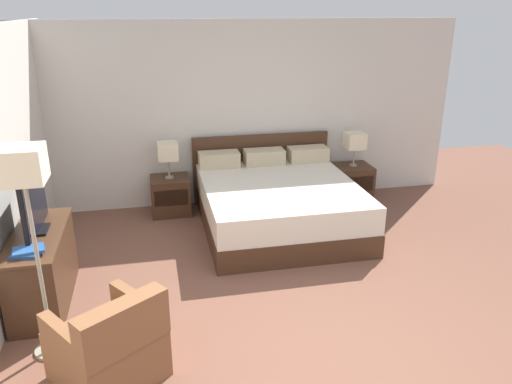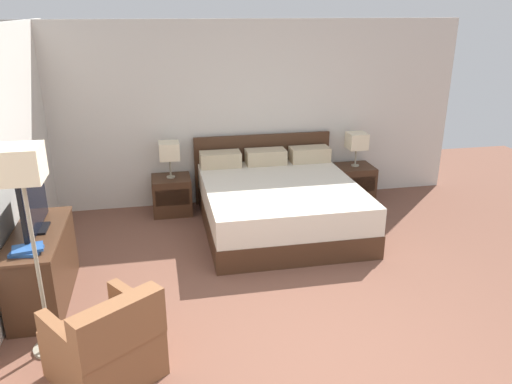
% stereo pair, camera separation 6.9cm
% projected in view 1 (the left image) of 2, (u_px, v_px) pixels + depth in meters
% --- Properties ---
extents(ground_plane, '(11.51, 11.51, 0.00)m').
position_uv_depth(ground_plane, '(331.00, 377.00, 3.79)').
color(ground_plane, brown).
extents(wall_back, '(6.28, 0.06, 2.51)m').
position_uv_depth(wall_back, '(239.00, 114.00, 6.90)').
color(wall_back, beige).
rests_on(wall_back, ground).
extents(bed, '(1.95, 2.11, 0.97)m').
position_uv_depth(bed, '(278.00, 203.00, 6.30)').
color(bed, '#422819').
rests_on(bed, ground).
extents(nightstand_left, '(0.52, 0.47, 0.50)m').
position_uv_depth(nightstand_left, '(171.00, 195.00, 6.75)').
color(nightstand_left, '#422819').
rests_on(nightstand_left, ground).
extents(nightstand_right, '(0.52, 0.47, 0.50)m').
position_uv_depth(nightstand_right, '(352.00, 182.00, 7.27)').
color(nightstand_right, '#422819').
rests_on(nightstand_right, ground).
extents(table_lamp_left, '(0.26, 0.26, 0.49)m').
position_uv_depth(table_lamp_left, '(168.00, 152.00, 6.54)').
color(table_lamp_left, gray).
rests_on(table_lamp_left, nightstand_left).
extents(table_lamp_right, '(0.26, 0.26, 0.49)m').
position_uv_depth(table_lamp_right, '(355.00, 141.00, 7.05)').
color(table_lamp_right, gray).
rests_on(table_lamp_right, nightstand_right).
extents(dresser, '(0.45, 1.25, 0.70)m').
position_uv_depth(dresser, '(42.00, 267.00, 4.67)').
color(dresser, '#422819').
rests_on(dresser, ground).
extents(tv, '(0.18, 0.84, 0.57)m').
position_uv_depth(tv, '(34.00, 203.00, 4.51)').
color(tv, black).
rests_on(tv, dresser).
extents(book_red_cover, '(0.26, 0.23, 0.03)m').
position_uv_depth(book_red_cover, '(27.00, 253.00, 4.17)').
color(book_red_cover, '#234C8E').
rests_on(book_red_cover, dresser).
extents(book_blue_cover, '(0.28, 0.22, 0.02)m').
position_uv_depth(book_blue_cover, '(28.00, 250.00, 4.16)').
color(book_blue_cover, '#234C8E').
rests_on(book_blue_cover, book_red_cover).
extents(armchair_by_window, '(0.95, 0.96, 0.76)m').
position_uv_depth(armchair_by_window, '(109.00, 348.00, 3.68)').
color(armchair_by_window, brown).
rests_on(armchair_by_window, ground).
extents(floor_lamp, '(0.31, 0.31, 1.72)m').
position_uv_depth(floor_lamp, '(25.00, 184.00, 3.59)').
color(floor_lamp, gray).
rests_on(floor_lamp, ground).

